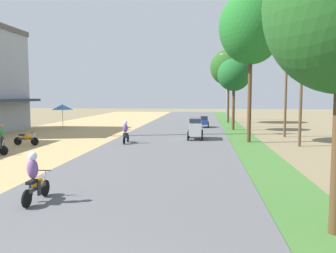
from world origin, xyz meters
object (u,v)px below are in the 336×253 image
Objects in this scene: median_tree_third at (234,75)px; car_hatchback_blue at (204,121)px; utility_pole_far at (286,87)px; car_van_silver at (195,127)px; streetlamp_mid at (227,88)px; parked_motorbike_fifth at (26,138)px; median_tree_second at (251,27)px; pedestrian_on_shoulder at (2,136)px; median_tree_fourth at (229,68)px; vendor_umbrella at (62,107)px; motorbike_foreground_rider at (35,179)px; motorbike_ahead_second at (126,133)px; utility_pole_near at (301,82)px; streetlamp_near at (234,84)px.

median_tree_third is 6.11m from car_hatchback_blue.
car_van_silver is (-7.52, -3.00, -3.25)m from utility_pole_far.
streetlamp_mid reaches higher than car_hatchback_blue.
car_van_silver is (-3.92, -23.62, -3.65)m from streetlamp_mid.
parked_motorbike_fifth is 17.82m from median_tree_second.
car_hatchback_blue is at bearing 53.38° from pedestrian_on_shoulder.
median_tree_third is (15.69, 14.85, 4.61)m from pedestrian_on_shoulder.
streetlamp_mid reaches higher than median_tree_third.
vendor_umbrella is at bearing -151.85° from median_tree_fourth.
median_tree_third reaches higher than motorbike_foreground_rider.
motorbike_ahead_second is (9.41, -11.12, -1.45)m from vendor_umbrella.
utility_pole_near is 18.95m from motorbike_foreground_rider.
vendor_umbrella is at bearing 111.03° from motorbike_foreground_rider.
vendor_umbrella is 1.26× the size of car_hatchback_blue.
motorbike_ahead_second is (-8.54, -11.08, -4.72)m from median_tree_third.
median_tree_second is 13.38m from streetlamp_near.
utility_pole_near is at bearing -19.88° from car_van_silver.
streetlamp_near is at bearing 112.44° from utility_pole_far.
car_hatchback_blue is at bearing 141.76° from median_tree_third.
motorbike_ahead_second is (-4.94, -2.88, -0.17)m from car_van_silver.
median_tree_fourth is 6.60m from streetlamp_near.
median_tree_second is 8.51m from car_van_silver.
streetlamp_mid reaches higher than motorbike_ahead_second.
vendor_umbrella reaches higher than pedestrian_on_shoulder.
median_tree_second is 1.38× the size of streetlamp_mid.
motorbike_ahead_second is at bearing -112.72° from car_hatchback_blue.
streetlamp_near is 4.56× the size of motorbike_foreground_rider.
motorbike_ahead_second is at bearing -178.81° from utility_pole_near.
pedestrian_on_shoulder is (-0.48, -2.13, 0.41)m from parked_motorbike_fifth.
parked_motorbike_fifth is at bearing 77.40° from pedestrian_on_shoulder.
pedestrian_on_shoulder is 0.20× the size of utility_pole_far.
pedestrian_on_shoulder is at bearing -117.87° from streetlamp_mid.
car_hatchback_blue is at bearing 132.41° from utility_pole_far.
car_van_silver is at bearing 30.25° from motorbike_ahead_second.
median_tree_third is at bearing -91.17° from streetlamp_mid.
parked_motorbike_fifth is 1.00× the size of motorbike_ahead_second.
vendor_umbrella is 1.05× the size of car_van_silver.
parked_motorbike_fifth is 0.22× the size of utility_pole_far.
median_tree_second is at bearing -87.54° from median_tree_third.
vendor_umbrella reaches higher than motorbike_ahead_second.
median_tree_second is (18.36, -9.37, 6.14)m from vendor_umbrella.
vendor_umbrella is 1.40× the size of motorbike_foreground_rider.
streetlamp_mid is at bearing 90.20° from median_tree_second.
utility_pole_far is 4.55× the size of motorbike_ahead_second.
motorbike_ahead_second is at bearing 27.82° from pedestrian_on_shoulder.
utility_pole_near is at bearing -26.68° from vendor_umbrella.
streetlamp_near is at bearing 71.53° from car_van_silver.
median_tree_fourth is 1.16× the size of streetlamp_mid.
utility_pole_far is at bearing -80.08° from streetlamp_mid.
median_tree_fourth is (15.81, 24.56, 6.12)m from pedestrian_on_shoulder.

